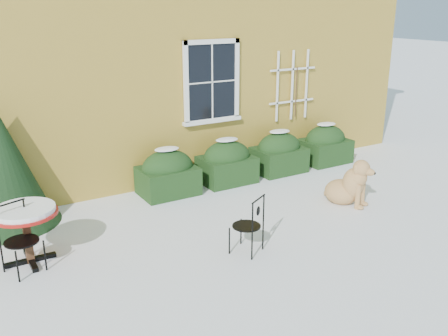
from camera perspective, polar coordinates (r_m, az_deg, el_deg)
ground at (r=7.64m, az=3.91°, el=-8.44°), size 80.00×80.00×0.00m
house at (r=13.18m, az=-14.20°, el=16.78°), size 12.40×8.40×6.40m
hedge_row at (r=10.32m, az=3.41°, el=1.15°), size 4.95×0.80×0.91m
evergreen_shrub at (r=8.70m, az=-24.09°, el=-0.82°), size 1.69×1.69×2.05m
bistro_table at (r=7.30m, az=-21.80°, el=-5.23°), size 0.88×0.88×0.82m
patio_chair_near at (r=7.16m, az=2.86°, el=-6.49°), size 0.52×0.52×0.87m
patio_chair_far at (r=7.20m, az=-22.31°, el=-7.46°), size 0.53×0.53×0.94m
dog at (r=9.15m, az=14.13°, el=-1.95°), size 0.75×0.98×0.89m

